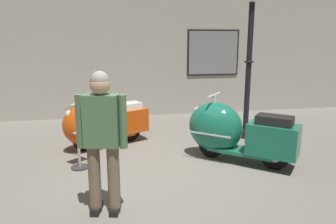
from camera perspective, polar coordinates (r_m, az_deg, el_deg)
The scene contains 7 objects.
ground_plane at distance 4.89m, azimuth -2.83°, elevation -11.66°, with size 60.00×60.00×0.00m, color slate.
showroom_back_wall at distance 8.59m, azimuth -6.92°, elevation 11.55°, with size 18.00×0.24×3.71m.
scooter_0 at distance 6.20m, azimuth -11.96°, elevation -2.00°, with size 1.72×1.17×1.03m.
scooter_1 at distance 5.50m, azimuth 11.20°, elevation -3.41°, with size 1.73×1.59×1.12m.
lamppost at distance 6.73m, azimuth 14.21°, elevation 10.28°, with size 0.31×0.31×3.02m.
visitor_0 at distance 3.71m, azimuth -11.57°, elevation -3.83°, with size 0.56×0.33×1.69m.
info_stanchion at distance 5.29m, azimuth -15.57°, elevation -5.00°, with size 0.39×0.38×1.08m.
Camera 1 is at (-0.61, -4.41, 2.02)m, focal length 34.48 mm.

